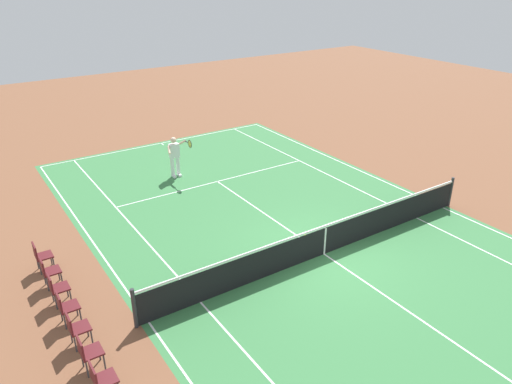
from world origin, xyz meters
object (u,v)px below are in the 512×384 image
object	(u,v)px
spectator_chair_1	(87,351)
spectator_chair_6	(41,255)
tennis_net	(325,240)
tennis_player_near	(175,155)
spectator_chair_5	(48,270)
spectator_chair_2	(76,327)
spectator_chair_4	(56,287)
tennis_ball	(305,235)
spectator_chair_0	(101,379)
spectator_chair_3	(65,306)

from	to	relation	value
spectator_chair_1	spectator_chair_6	size ratio (longest dim) A/B	1.00
tennis_net	spectator_chair_6	world-z (taller)	tennis_net
tennis_player_near	spectator_chair_5	xyz separation A→B (m)	(-4.99, 5.99, -0.41)
tennis_player_near	spectator_chair_6	bearing A→B (deg)	124.45
spectator_chair_2	spectator_chair_4	distance (m)	1.77
tennis_net	spectator_chair_4	size ratio (longest dim) A/B	13.30
tennis_ball	spectator_chair_4	world-z (taller)	spectator_chair_4
tennis_player_near	spectator_chair_4	distance (m)	8.40
spectator_chair_1	spectator_chair_6	bearing A→B (deg)	0.00
spectator_chair_0	spectator_chair_4	distance (m)	3.54
spectator_chair_5	tennis_player_near	bearing A→B (deg)	-50.17
spectator_chair_3	spectator_chair_2	bearing A→B (deg)	180.00
tennis_player_near	spectator_chair_5	distance (m)	7.81
spectator_chair_4	spectator_chair_6	world-z (taller)	same
tennis_net	tennis_player_near	bearing A→B (deg)	8.17
tennis_player_near	spectator_chair_1	world-z (taller)	tennis_player_near
tennis_player_near	spectator_chair_2	xyz separation A→B (m)	(-7.65, 5.99, -0.41)
spectator_chair_3	tennis_ball	bearing A→B (deg)	-89.23
spectator_chair_0	spectator_chair_1	size ratio (longest dim) A/B	1.00
spectator_chair_4	spectator_chair_1	bearing A→B (deg)	180.00
tennis_player_near	tennis_net	bearing A→B (deg)	-171.83
tennis_net	spectator_chair_1	distance (m)	7.14
spectator_chair_1	spectator_chair_0	bearing A→B (deg)	180.00
tennis_net	tennis_player_near	size ratio (longest dim) A/B	6.89
tennis_net	spectator_chair_6	bearing A→B (deg)	62.68
spectator_chair_4	spectator_chair_6	size ratio (longest dim) A/B	1.00
tennis_ball	spectator_chair_3	bearing A→B (deg)	90.77
tennis_ball	spectator_chair_1	size ratio (longest dim) A/B	0.08
tennis_ball	spectator_chair_1	xyz separation A→B (m)	(-1.87, 7.29, 0.49)
spectator_chair_1	spectator_chair_5	distance (m)	3.54
tennis_player_near	spectator_chair_4	world-z (taller)	tennis_player_near
spectator_chair_0	spectator_chair_1	distance (m)	0.89
spectator_chair_6	tennis_player_near	bearing A→B (deg)	-55.55
tennis_net	tennis_player_near	world-z (taller)	tennis_player_near
spectator_chair_4	spectator_chair_0	bearing A→B (deg)	180.00
tennis_player_near	spectator_chair_3	world-z (taller)	tennis_player_near
spectator_chair_1	spectator_chair_3	xyz separation A→B (m)	(1.77, 0.00, 0.00)
tennis_net	spectator_chair_2	size ratio (longest dim) A/B	13.30
tennis_ball	spectator_chair_4	xyz separation A→B (m)	(0.79, 7.29, 0.49)
tennis_player_near	spectator_chair_0	bearing A→B (deg)	147.57
tennis_player_near	spectator_chair_2	size ratio (longest dim) A/B	1.93
spectator_chair_2	tennis_net	bearing A→B (deg)	-91.03
spectator_chair_4	tennis_ball	bearing A→B (deg)	-96.17
tennis_ball	spectator_chair_0	xyz separation A→B (m)	(-2.76, 7.29, 0.49)
spectator_chair_0	tennis_player_near	bearing A→B (deg)	-32.43
spectator_chair_0	spectator_chair_6	bearing A→B (deg)	0.00
spectator_chair_3	spectator_chair_4	xyz separation A→B (m)	(0.89, 0.00, 0.00)
spectator_chair_2	tennis_ball	bearing A→B (deg)	-82.31
tennis_player_near	spectator_chair_6	xyz separation A→B (m)	(-4.11, 5.99, -0.41)
spectator_chair_1	spectator_chair_4	size ratio (longest dim) A/B	1.00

